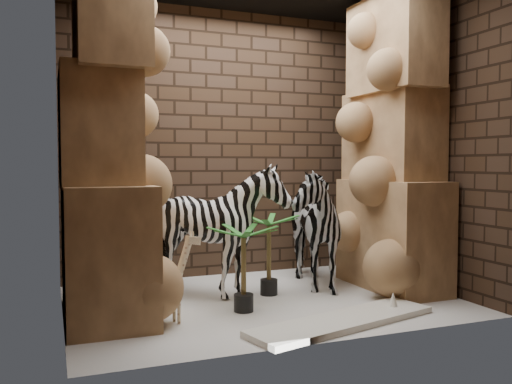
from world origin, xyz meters
name	(u,v)px	position (x,y,z in m)	size (l,w,h in m)	color
floor	(263,300)	(0.00, 0.00, 0.00)	(3.50, 3.50, 0.00)	silver
wall_back	(222,144)	(0.00, 1.25, 1.50)	(3.50, 3.50, 0.00)	#332216
wall_front	(330,130)	(0.00, -1.25, 1.50)	(3.50, 3.50, 0.00)	#332216
wall_left	(59,135)	(-1.75, 0.00, 1.50)	(3.00, 3.00, 0.00)	#332216
wall_right	(420,142)	(1.75, 0.00, 1.50)	(3.00, 3.00, 0.00)	#332216
rock_pillar_left	(105,136)	(-1.40, 0.00, 1.50)	(0.68, 1.30, 3.00)	tan
rock_pillar_right	(393,141)	(1.42, 0.00, 1.50)	(0.58, 1.25, 3.00)	tan
zebra_right	(304,217)	(0.63, 0.41, 0.72)	(0.65, 1.21, 1.44)	white
zebra_left	(219,237)	(-0.35, 0.26, 0.58)	(1.03, 1.27, 1.15)	white
giraffe_toy	(166,278)	(-1.00, -0.43, 0.37)	(0.38, 0.13, 0.74)	#FAE5B7
palm_front	(269,254)	(0.13, 0.18, 0.40)	(0.36, 0.36, 0.79)	#27601D
palm_back	(244,268)	(-0.29, -0.28, 0.38)	(0.36, 0.36, 0.75)	#27601D
surfboard	(343,321)	(0.32, -0.91, 0.03)	(1.69, 0.42, 0.05)	white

